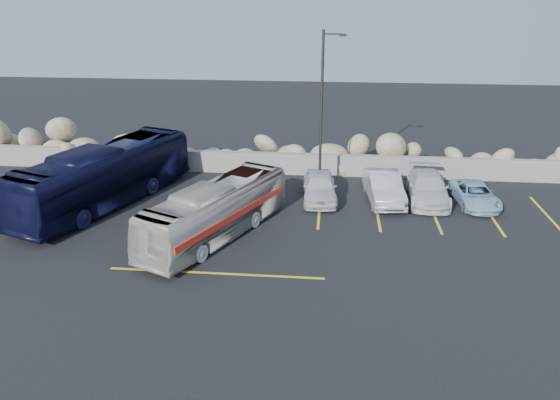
# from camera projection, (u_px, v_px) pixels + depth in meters

# --- Properties ---
(ground) EXTENTS (90.00, 90.00, 0.00)m
(ground) POSITION_uv_depth(u_px,v_px,m) (242.00, 277.00, 19.77)
(ground) COLOR black
(ground) RESTS_ON ground
(seawall) EXTENTS (60.00, 0.40, 1.20)m
(seawall) POSITION_uv_depth(u_px,v_px,m) (276.00, 163.00, 30.69)
(seawall) COLOR gray
(seawall) RESTS_ON ground
(riprap_pile) EXTENTS (54.00, 2.80, 2.60)m
(riprap_pile) POSITION_uv_depth(u_px,v_px,m) (279.00, 146.00, 31.55)
(riprap_pile) COLOR #90805E
(riprap_pile) RESTS_ON ground
(parking_lines) EXTENTS (18.16, 9.36, 0.01)m
(parking_lines) POSITION_uv_depth(u_px,v_px,m) (364.00, 221.00, 24.51)
(parking_lines) COLOR yellow
(parking_lines) RESTS_ON ground
(lamppost) EXTENTS (1.14, 0.18, 8.00)m
(lamppost) POSITION_uv_depth(u_px,v_px,m) (323.00, 108.00, 26.80)
(lamppost) COLOR #2B2826
(lamppost) RESTS_ON ground
(vintage_bus) EXTENTS (5.22, 8.34, 2.31)m
(vintage_bus) POSITION_uv_depth(u_px,v_px,m) (216.00, 211.00, 22.64)
(vintage_bus) COLOR beige
(vintage_bus) RESTS_ON ground
(tour_coach) EXTENTS (5.86, 10.57, 2.89)m
(tour_coach) POSITION_uv_depth(u_px,v_px,m) (105.00, 176.00, 26.00)
(tour_coach) COLOR black
(tour_coach) RESTS_ON ground
(car_a) EXTENTS (1.90, 4.13, 1.37)m
(car_a) POSITION_uv_depth(u_px,v_px,m) (320.00, 187.00, 26.81)
(car_a) COLOR silver
(car_a) RESTS_ON ground
(car_b) EXTENTS (1.93, 4.48, 1.44)m
(car_b) POSITION_uv_depth(u_px,v_px,m) (384.00, 187.00, 26.65)
(car_b) COLOR silver
(car_b) RESTS_ON ground
(car_c) EXTENTS (2.05, 4.65, 1.33)m
(car_c) POSITION_uv_depth(u_px,v_px,m) (428.00, 188.00, 26.73)
(car_c) COLOR silver
(car_c) RESTS_ON ground
(car_d) EXTENTS (2.04, 3.87, 1.04)m
(car_d) POSITION_uv_depth(u_px,v_px,m) (475.00, 195.00, 26.23)
(car_d) COLOR #9BC1DC
(car_d) RESTS_ON ground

